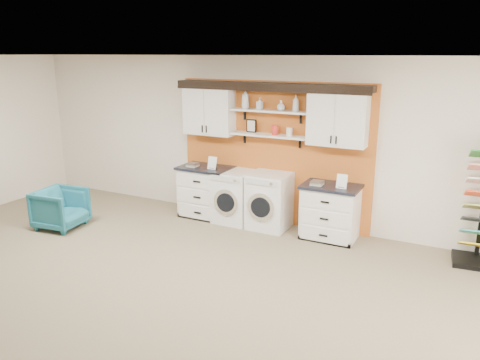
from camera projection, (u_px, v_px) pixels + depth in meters
The scene contains 21 objects.
floor at pixel (119, 339), 4.80m from camera, with size 10.00×10.00×0.00m, color #7E6E55.
ceiling at pixel (96, 58), 4.07m from camera, with size 10.00×10.00×0.00m, color white.
wall_back at pixel (274, 141), 7.87m from camera, with size 10.00×10.00×0.00m, color silver.
accent_panel at pixel (273, 153), 7.89m from camera, with size 3.40×0.07×2.40m, color #B95C1F.
upper_cabinet_left at pixel (209, 110), 8.06m from camera, with size 0.90×0.35×0.84m.
upper_cabinet_right at pixel (338, 118), 7.07m from camera, with size 0.90×0.35×0.84m.
shelf_lower at pixel (269, 135), 7.66m from camera, with size 1.32×0.28×0.03m, color white.
shelf_upper at pixel (270, 111), 7.56m from camera, with size 1.32×0.28×0.03m, color white.
crown_molding at pixel (270, 86), 7.46m from camera, with size 3.30×0.41×0.13m.
picture_frame at pixel (251, 126), 7.83m from camera, with size 0.18×0.02×0.22m.
canister_red at pixel (275, 130), 7.59m from camera, with size 0.11×0.11×0.16m, color red.
canister_cream at pixel (289, 132), 7.49m from camera, with size 0.10×0.10×0.14m, color silver.
base_cabinet_left at pixel (206, 192), 8.31m from camera, with size 0.93×0.66×0.91m.
base_cabinet_right at pixel (330, 212), 7.32m from camera, with size 0.89×0.66×0.87m.
washer at pixel (235, 196), 8.05m from camera, with size 0.64×0.71×0.90m.
dryer at pixel (269, 201), 7.77m from camera, with size 0.66×0.71×0.93m.
armchair at pixel (61, 208), 7.79m from camera, with size 0.71×0.73×0.66m, color #1C6578.
soap_bottle_a at pixel (245, 99), 7.71m from camera, with size 0.12×0.12×0.32m, color silver.
soap_bottle_b at pixel (260, 103), 7.61m from camera, with size 0.09×0.09×0.19m, color silver.
soap_bottle_c at pixel (281, 105), 7.45m from camera, with size 0.13×0.13×0.16m, color silver.
soap_bottle_d at pixel (296, 103), 7.32m from camera, with size 0.10×0.10×0.26m, color silver.
Camera 1 is at (3.03, -3.17, 2.84)m, focal length 35.00 mm.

